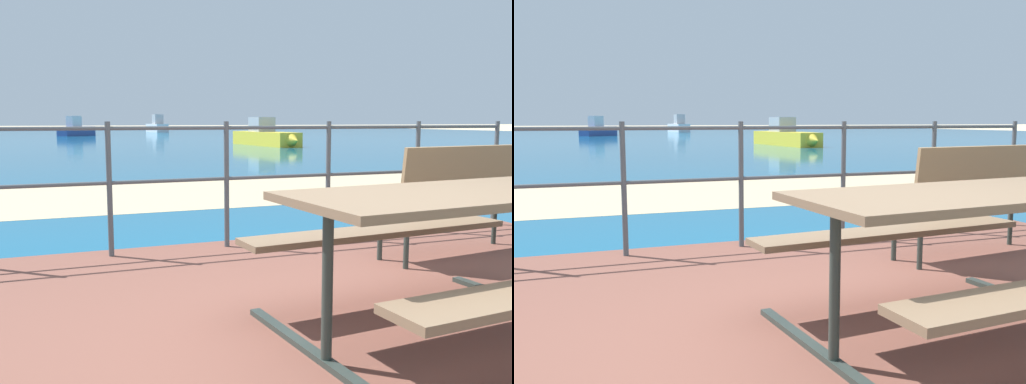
% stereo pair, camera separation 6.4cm
% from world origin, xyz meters
% --- Properties ---
extents(ground_plane, '(240.00, 240.00, 0.00)m').
position_xyz_m(ground_plane, '(0.00, 0.00, 0.00)').
color(ground_plane, beige).
extents(patio_paving, '(6.40, 5.20, 0.06)m').
position_xyz_m(patio_paving, '(0.00, 0.00, 0.03)').
color(patio_paving, brown).
rests_on(patio_paving, ground).
extents(sea_water, '(90.00, 90.00, 0.01)m').
position_xyz_m(sea_water, '(0.00, 40.00, 0.01)').
color(sea_water, '#145B84').
rests_on(sea_water, ground).
extents(beach_strip, '(54.00, 3.47, 0.01)m').
position_xyz_m(beach_strip, '(0.00, 6.43, 0.01)').
color(beach_strip, tan).
rests_on(beach_strip, ground).
extents(picnic_table, '(1.88, 1.63, 0.75)m').
position_xyz_m(picnic_table, '(0.44, -0.01, 0.64)').
color(picnic_table, '#7A6047').
rests_on(picnic_table, patio_paving).
extents(park_bench, '(1.48, 0.57, 0.90)m').
position_xyz_m(park_bench, '(1.64, 1.33, 0.61)').
color(park_bench, '#8C704C').
rests_on(park_bench, patio_paving).
extents(railing_fence, '(5.94, 0.04, 1.08)m').
position_xyz_m(railing_fence, '(0.00, 2.37, 0.72)').
color(railing_fence, '#4C5156').
rests_on(railing_fence, patio_paving).
extents(boat_near, '(3.04, 3.10, 1.44)m').
position_xyz_m(boat_near, '(1.02, 41.10, 0.48)').
color(boat_near, '#2D478C').
rests_on(boat_near, sea_water).
extents(boat_mid, '(1.55, 5.32, 1.28)m').
position_xyz_m(boat_mid, '(8.06, 21.57, 0.42)').
color(boat_mid, yellow).
rests_on(boat_mid, sea_water).
extents(boat_far, '(1.54, 4.19, 1.67)m').
position_xyz_m(boat_far, '(8.98, 52.04, 0.55)').
color(boat_far, silver).
rests_on(boat_far, sea_water).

